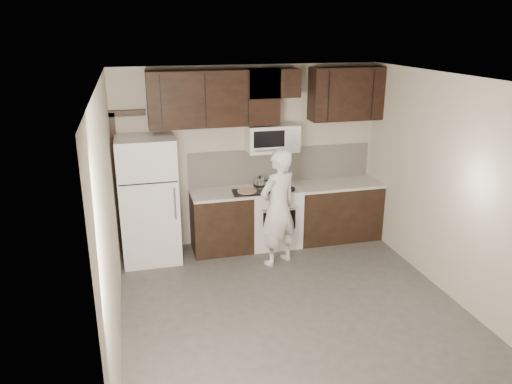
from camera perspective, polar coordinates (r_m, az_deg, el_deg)
name	(u,v)px	position (r m, az deg, el deg)	size (l,w,h in m)	color
floor	(295,311)	(6.11, 4.43, -13.45)	(4.50, 4.50, 0.00)	#4A4845
back_wall	(250,156)	(7.59, -0.75, 4.15)	(4.00, 4.00, 0.00)	beige
ceiling	(301,80)	(5.22, 5.17, 12.61)	(4.50, 4.50, 0.00)	white
counter_run	(292,214)	(7.74, 4.17, -2.57)	(2.95, 0.64, 0.91)	black
stove	(274,216)	(7.65, 2.02, -2.75)	(0.76, 0.66, 0.94)	white
backsplash	(281,165)	(7.75, 2.88, 3.13)	(2.90, 0.02, 0.54)	silver
upper_cabinets	(266,95)	(7.30, 1.17, 11.03)	(3.48, 0.35, 0.78)	black
microwave	(272,138)	(7.41, 1.86, 6.18)	(0.76, 0.42, 0.40)	white
refrigerator	(149,200)	(7.18, -12.15, -0.88)	(0.80, 0.76, 1.80)	white
door_trim	(120,172)	(7.38, -15.32, 2.25)	(0.50, 0.08, 2.12)	black
saucepan	(260,182)	(7.57, 0.45, 1.18)	(0.29, 0.17, 0.16)	silver
baking_tray	(247,192)	(7.26, -1.03, -0.04)	(0.42, 0.31, 0.02)	black
pizza	(247,191)	(7.26, -1.03, 0.12)	(0.28, 0.28, 0.02)	#CEBB8A
person	(278,208)	(6.90, 2.54, -1.81)	(0.61, 0.40, 1.67)	white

